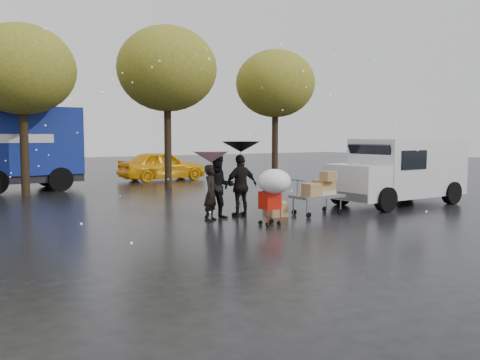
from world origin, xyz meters
TOP-DOWN VIEW (x-y plane):
  - ground at (0.00, 0.00)m, footprint 90.00×90.00m
  - person_pink at (-0.44, 1.16)m, footprint 0.66×0.63m
  - person_middle at (-0.11, 1.29)m, footprint 1.03×0.90m
  - person_black at (0.60, 1.26)m, footprint 1.05×0.46m
  - umbrella_pink at (-0.44, 1.16)m, footprint 0.99×0.99m
  - umbrella_black at (0.60, 1.26)m, footprint 1.10×1.10m
  - vendor_cart at (2.74, 0.33)m, footprint 1.52×0.80m
  - shopping_cart at (0.45, -0.47)m, footprint 0.84×0.84m
  - white_van at (6.58, 0.55)m, footprint 4.91×2.18m
  - box_ground_near at (1.50, 0.73)m, footprint 0.57×0.49m
  - box_ground_far at (2.32, 2.11)m, footprint 0.53×0.47m
  - yellow_taxi at (3.83, 13.48)m, footprint 4.51×1.82m
  - tree_row at (-0.47, 10.00)m, footprint 21.60×4.40m

SIDE VIEW (x-z plane):
  - ground at x=0.00m, z-range 0.00..0.00m
  - box_ground_far at x=2.32m, z-range 0.00..0.35m
  - box_ground_near at x=1.50m, z-range 0.00..0.45m
  - vendor_cart at x=2.74m, z-range 0.09..1.36m
  - person_pink at x=-0.44m, z-range 0.00..1.52m
  - yellow_taxi at x=3.83m, z-range 0.00..1.54m
  - person_black at x=0.60m, z-range 0.00..1.77m
  - person_middle at x=-0.11m, z-range 0.00..1.80m
  - shopping_cart at x=0.45m, z-range 0.33..1.80m
  - white_van at x=6.58m, z-range 0.06..2.26m
  - umbrella_pink at x=-0.44m, z-range 0.79..2.67m
  - umbrella_black at x=0.60m, z-range 0.92..3.06m
  - tree_row at x=-0.47m, z-range 1.46..8.58m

